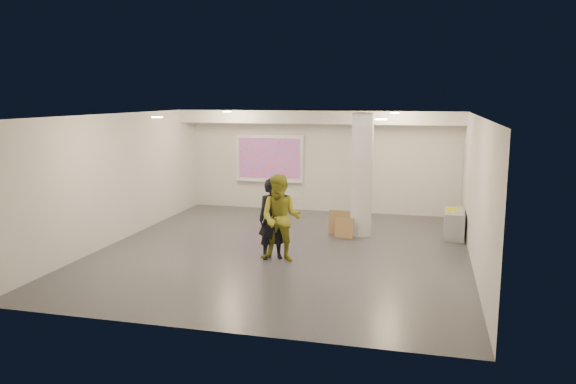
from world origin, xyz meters
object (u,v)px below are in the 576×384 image
(man, at_px, (281,218))
(credenza, at_px, (454,224))
(woman, at_px, (273,219))
(projection_screen, at_px, (269,159))
(column, at_px, (362,175))

(man, bearing_deg, credenza, 39.65)
(man, bearing_deg, woman, 151.35)
(credenza, height_order, woman, woman)
(projection_screen, bearing_deg, man, -71.58)
(column, height_order, projection_screen, column)
(projection_screen, xyz_separation_m, woman, (1.54, -5.14, -0.68))
(woman, relative_size, man, 0.94)
(projection_screen, xyz_separation_m, credenza, (5.32, -2.30, -1.20))
(column, xyz_separation_m, woman, (-1.56, -2.48, -0.65))
(projection_screen, height_order, man, projection_screen)
(projection_screen, height_order, woman, projection_screen)
(column, relative_size, man, 1.65)
(woman, bearing_deg, credenza, 7.78)
(column, xyz_separation_m, man, (-1.35, -2.60, -0.59))
(column, relative_size, woman, 1.76)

